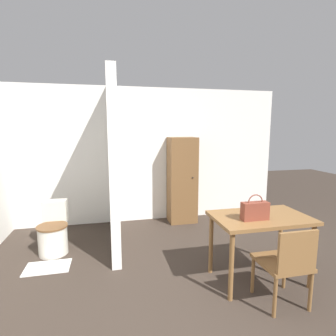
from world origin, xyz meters
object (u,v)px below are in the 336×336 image
object	(u,v)px
wooden_chair	(286,262)
handbag	(255,211)
dining_table	(260,224)
wooden_cabinet	(182,180)
toilet	(53,233)

from	to	relation	value
wooden_chair	handbag	bearing A→B (deg)	110.37
handbag	wooden_chair	bearing A→B (deg)	-69.73
dining_table	wooden_chair	distance (m)	0.52
handbag	wooden_cabinet	xyz separation A→B (m)	(-0.19, 2.20, -0.08)
toilet	wooden_chair	bearing A→B (deg)	-35.37
dining_table	wooden_chair	size ratio (longest dim) A/B	1.29
wooden_chair	wooden_cabinet	bearing A→B (deg)	97.45
handbag	dining_table	bearing A→B (deg)	35.12
toilet	wooden_cabinet	xyz separation A→B (m)	(2.13, 0.82, 0.51)
toilet	wooden_cabinet	size ratio (longest dim) A/B	0.44
wooden_cabinet	toilet	bearing A→B (deg)	-158.87
wooden_chair	toilet	xyz separation A→B (m)	(-2.46, 1.75, -0.18)
dining_table	handbag	bearing A→B (deg)	-144.88
toilet	wooden_cabinet	world-z (taller)	wooden_cabinet
toilet	wooden_cabinet	distance (m)	2.34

